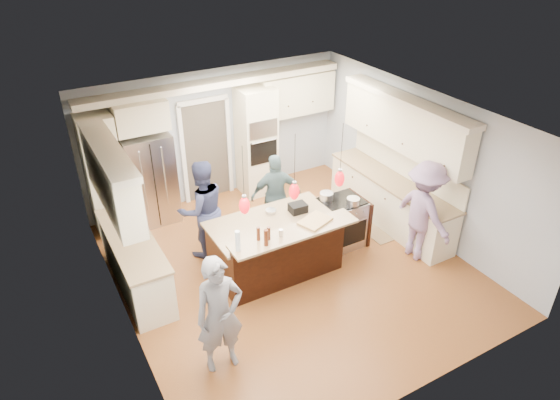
{
  "coord_description": "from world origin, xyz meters",
  "views": [
    {
      "loc": [
        -3.52,
        -5.87,
        5.34
      ],
      "look_at": [
        0.0,
        0.35,
        1.15
      ],
      "focal_mm": 32.0,
      "sensor_mm": 36.0,
      "label": 1
    }
  ],
  "objects_px": {
    "person_far_left": "(202,210)",
    "kitchen_island": "(275,245)",
    "person_bar_end": "(220,315)",
    "island_range": "(342,222)",
    "refrigerator": "(150,179)"
  },
  "relations": [
    {
      "from": "refrigerator",
      "to": "person_far_left",
      "type": "bearing_deg",
      "value": -73.7
    },
    {
      "from": "island_range",
      "to": "person_bar_end",
      "type": "xyz_separation_m",
      "value": [
        -3.02,
        -1.52,
        0.41
      ]
    },
    {
      "from": "island_range",
      "to": "person_bar_end",
      "type": "height_order",
      "value": "person_bar_end"
    },
    {
      "from": "person_bar_end",
      "to": "person_far_left",
      "type": "height_order",
      "value": "person_far_left"
    },
    {
      "from": "refrigerator",
      "to": "person_far_left",
      "type": "relative_size",
      "value": 1.0
    },
    {
      "from": "island_range",
      "to": "person_far_left",
      "type": "bearing_deg",
      "value": 157.14
    },
    {
      "from": "person_far_left",
      "to": "kitchen_island",
      "type": "bearing_deg",
      "value": 128.03
    },
    {
      "from": "refrigerator",
      "to": "person_far_left",
      "type": "xyz_separation_m",
      "value": [
        0.45,
        -1.54,
        -0.0
      ]
    },
    {
      "from": "kitchen_island",
      "to": "person_far_left",
      "type": "xyz_separation_m",
      "value": [
        -0.85,
        1.03,
        0.41
      ]
    },
    {
      "from": "refrigerator",
      "to": "island_range",
      "type": "height_order",
      "value": "refrigerator"
    },
    {
      "from": "refrigerator",
      "to": "kitchen_island",
      "type": "xyz_separation_m",
      "value": [
        1.3,
        -2.57,
        -0.42
      ]
    },
    {
      "from": "kitchen_island",
      "to": "island_range",
      "type": "distance_m",
      "value": 1.41
    },
    {
      "from": "person_far_left",
      "to": "refrigerator",
      "type": "bearing_deg",
      "value": -75.29
    },
    {
      "from": "kitchen_island",
      "to": "person_bar_end",
      "type": "bearing_deg",
      "value": -138.15
    },
    {
      "from": "kitchen_island",
      "to": "island_range",
      "type": "relative_size",
      "value": 2.28
    }
  ]
}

